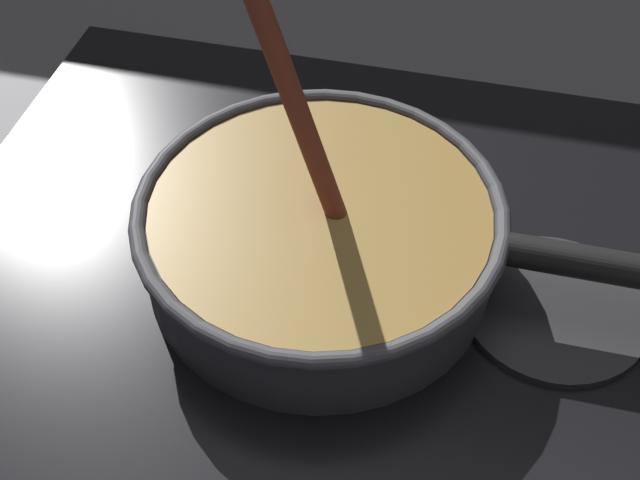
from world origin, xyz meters
name	(u,v)px	position (x,y,z in m)	size (l,w,h in m)	color
ground	(311,367)	(0.00, 0.00, -0.02)	(2.40, 1.60, 0.04)	#4C4C51
hob_plate	(320,274)	(-0.01, 0.06, 0.01)	(0.56, 0.48, 0.01)	black
burner_ring	(320,264)	(-0.01, 0.06, 0.02)	(0.17, 0.17, 0.01)	#592D0C
spare_burner	(554,308)	(0.15, 0.06, 0.01)	(0.12, 0.12, 0.01)	#262628
cooking_pan	(322,234)	(-0.01, 0.06, 0.05)	(0.39, 0.25, 0.30)	#38383D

